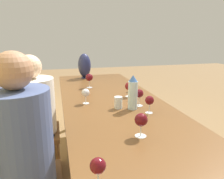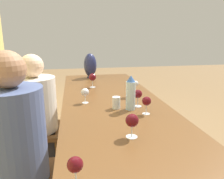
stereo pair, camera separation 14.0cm
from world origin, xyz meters
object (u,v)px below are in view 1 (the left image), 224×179
at_px(wine_glass_5, 133,84).
at_px(person_near, 25,152).
at_px(water_tumbler, 118,102).
at_px(wine_glass_0, 141,120).
at_px(chair_far, 26,127).
at_px(wine_glass_3, 98,167).
at_px(chair_near, 11,177).
at_px(wine_glass_1, 86,93).
at_px(person_far, 36,116).
at_px(wine_glass_7, 139,94).
at_px(wine_glass_4, 150,101).
at_px(water_bottle, 133,93).
at_px(wine_glass_6, 129,87).
at_px(wine_glass_2, 89,78).
at_px(vase, 84,66).

height_order(wine_glass_5, person_near, person_near).
height_order(water_tumbler, wine_glass_0, wine_glass_0).
height_order(water_tumbler, chair_far, chair_far).
distance_m(wine_glass_3, chair_near, 0.79).
distance_m(wine_glass_0, chair_far, 1.24).
bearing_deg(wine_glass_1, person_far, 65.06).
relative_size(wine_glass_7, person_near, 0.11).
bearing_deg(wine_glass_5, water_tumbler, 148.16).
bearing_deg(wine_glass_5, wine_glass_4, 170.95).
relative_size(wine_glass_0, wine_glass_1, 1.08).
relative_size(water_bottle, wine_glass_1, 2.10).
bearing_deg(wine_glass_4, water_bottle, 36.28).
bearing_deg(wine_glass_4, chair_far, 60.09).
xyz_separation_m(wine_glass_1, wine_glass_3, (-1.10, 0.10, 0.01)).
bearing_deg(wine_glass_6, wine_glass_1, 104.46).
height_order(wine_glass_1, chair_far, chair_far).
relative_size(water_bottle, person_far, 0.23).
bearing_deg(wine_glass_7, wine_glass_1, 67.69).
relative_size(water_tumbler, chair_near, 0.10).
bearing_deg(wine_glass_1, wine_glass_0, -161.95).
distance_m(wine_glass_5, person_far, 1.02).
relative_size(water_tumbler, wine_glass_1, 0.73).
xyz_separation_m(wine_glass_1, person_far, (0.21, 0.44, -0.24)).
distance_m(wine_glass_5, wine_glass_6, 0.22).
distance_m(wine_glass_1, wine_glass_2, 0.58).
xyz_separation_m(wine_glass_2, wine_glass_5, (-0.27, -0.43, -0.03)).
bearing_deg(vase, water_bottle, -171.32).
xyz_separation_m(water_tumbler, wine_glass_4, (-0.17, -0.20, 0.05)).
xyz_separation_m(wine_glass_7, chair_near, (-0.37, 0.96, -0.35)).
height_order(wine_glass_3, wine_glass_6, wine_glass_6).
distance_m(water_bottle, wine_glass_1, 0.42).
bearing_deg(vase, wine_glass_5, -154.17).
xyz_separation_m(wine_glass_6, wine_glass_7, (-0.29, 0.01, 0.00)).
bearing_deg(chair_near, person_near, -90.00).
bearing_deg(chair_near, wine_glass_3, -141.62).
xyz_separation_m(wine_glass_7, person_far, (0.38, 0.87, -0.25)).
bearing_deg(wine_glass_3, wine_glass_7, -29.66).
distance_m(wine_glass_6, wine_glass_7, 0.29).
relative_size(wine_glass_6, wine_glass_7, 0.99).
bearing_deg(wine_glass_5, wine_glass_2, 57.95).
bearing_deg(water_bottle, wine_glass_4, -143.72).
bearing_deg(wine_glass_6, person_near, 126.93).
distance_m(wine_glass_7, chair_far, 1.09).
distance_m(wine_glass_1, chair_far, 0.67).
bearing_deg(person_far, wine_glass_3, -165.34).
height_order(water_tumbler, wine_glass_4, wine_glass_4).
distance_m(vase, wine_glass_6, 1.06).
bearing_deg(chair_near, chair_far, 0.00).
distance_m(wine_glass_4, chair_near, 1.05).
bearing_deg(wine_glass_0, person_far, 36.41).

